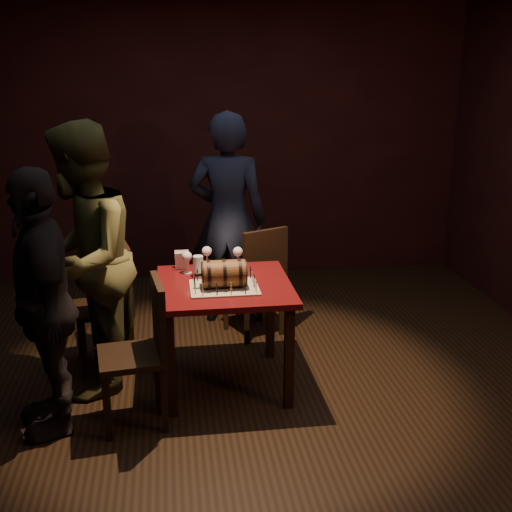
{
  "coord_description": "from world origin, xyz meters",
  "views": [
    {
      "loc": [
        -0.54,
        -3.98,
        2.21
      ],
      "look_at": [
        0.03,
        0.05,
        0.95
      ],
      "focal_mm": 45.0,
      "sensor_mm": 36.0,
      "label": 1
    }
  ],
  "objects_px": {
    "wine_glass_mid": "(207,252)",
    "pint_of_ale": "(198,267)",
    "wine_glass_right": "(238,253)",
    "wine_glass_left": "(187,257)",
    "barrel_cake": "(224,274)",
    "chair_back": "(259,276)",
    "chair_left_rear": "(114,297)",
    "person_left_front": "(43,303)",
    "pub_table": "(224,299)",
    "person_left_rear": "(83,261)",
    "chair_left_front": "(144,345)",
    "person_back": "(228,220)"
  },
  "relations": [
    {
      "from": "pint_of_ale",
      "to": "barrel_cake",
      "type": "bearing_deg",
      "value": -59.67
    },
    {
      "from": "wine_glass_left",
      "to": "person_back",
      "type": "xyz_separation_m",
      "value": [
        0.38,
        0.91,
        0.04
      ]
    },
    {
      "from": "wine_glass_right",
      "to": "person_back",
      "type": "xyz_separation_m",
      "value": [
        0.01,
        0.84,
        0.04
      ]
    },
    {
      "from": "wine_glass_mid",
      "to": "pint_of_ale",
      "type": "distance_m",
      "value": 0.21
    },
    {
      "from": "chair_left_rear",
      "to": "wine_glass_left",
      "type": "bearing_deg",
      "value": -19.87
    },
    {
      "from": "wine_glass_right",
      "to": "wine_glass_left",
      "type": "bearing_deg",
      "value": -169.83
    },
    {
      "from": "wine_glass_mid",
      "to": "wine_glass_right",
      "type": "distance_m",
      "value": 0.22
    },
    {
      "from": "person_left_rear",
      "to": "wine_glass_right",
      "type": "bearing_deg",
      "value": 111.06
    },
    {
      "from": "person_back",
      "to": "pub_table",
      "type": "bearing_deg",
      "value": 96.87
    },
    {
      "from": "wine_glass_left",
      "to": "chair_left_rear",
      "type": "height_order",
      "value": "chair_left_rear"
    },
    {
      "from": "barrel_cake",
      "to": "wine_glass_left",
      "type": "bearing_deg",
      "value": 123.35
    },
    {
      "from": "chair_back",
      "to": "chair_left_rear",
      "type": "xyz_separation_m",
      "value": [
        -1.13,
        -0.33,
        0.0
      ]
    },
    {
      "from": "wine_glass_mid",
      "to": "person_left_front",
      "type": "distance_m",
      "value": 1.27
    },
    {
      "from": "wine_glass_mid",
      "to": "wine_glass_right",
      "type": "relative_size",
      "value": 1.0
    },
    {
      "from": "wine_glass_left",
      "to": "person_left_rear",
      "type": "distance_m",
      "value": 0.71
    },
    {
      "from": "wine_glass_left",
      "to": "person_left_front",
      "type": "relative_size",
      "value": 0.1
    },
    {
      "from": "pub_table",
      "to": "person_back",
      "type": "height_order",
      "value": "person_back"
    },
    {
      "from": "wine_glass_right",
      "to": "chair_left_rear",
      "type": "distance_m",
      "value": 0.98
    },
    {
      "from": "chair_back",
      "to": "chair_left_front",
      "type": "height_order",
      "value": "same"
    },
    {
      "from": "pub_table",
      "to": "pint_of_ale",
      "type": "xyz_separation_m",
      "value": [
        -0.16,
        0.17,
        0.18
      ]
    },
    {
      "from": "person_left_rear",
      "to": "wine_glass_mid",
      "type": "bearing_deg",
      "value": 116.85
    },
    {
      "from": "chair_back",
      "to": "person_back",
      "type": "bearing_deg",
      "value": 119.0
    },
    {
      "from": "wine_glass_left",
      "to": "pint_of_ale",
      "type": "relative_size",
      "value": 1.07
    },
    {
      "from": "chair_back",
      "to": "person_left_rear",
      "type": "relative_size",
      "value": 0.51
    },
    {
      "from": "chair_back",
      "to": "chair_left_front",
      "type": "bearing_deg",
      "value": -126.65
    },
    {
      "from": "wine_glass_mid",
      "to": "person_back",
      "type": "height_order",
      "value": "person_back"
    },
    {
      "from": "chair_back",
      "to": "chair_left_front",
      "type": "xyz_separation_m",
      "value": [
        -0.89,
        -1.19,
        0.0
      ]
    },
    {
      "from": "chair_left_rear",
      "to": "person_back",
      "type": "bearing_deg",
      "value": 37.65
    },
    {
      "from": "chair_left_rear",
      "to": "person_back",
      "type": "distance_m",
      "value": 1.23
    },
    {
      "from": "pint_of_ale",
      "to": "person_left_rear",
      "type": "relative_size",
      "value": 0.08
    },
    {
      "from": "chair_left_rear",
      "to": "wine_glass_mid",
      "type": "bearing_deg",
      "value": -7.15
    },
    {
      "from": "pint_of_ale",
      "to": "person_left_front",
      "type": "height_order",
      "value": "person_left_front"
    },
    {
      "from": "wine_glass_right",
      "to": "person_left_front",
      "type": "distance_m",
      "value": 1.43
    },
    {
      "from": "person_left_front",
      "to": "chair_left_front",
      "type": "bearing_deg",
      "value": 73.43
    },
    {
      "from": "pub_table",
      "to": "chair_back",
      "type": "xyz_separation_m",
      "value": [
        0.35,
        0.78,
        -0.12
      ]
    },
    {
      "from": "person_back",
      "to": "wine_glass_left",
      "type": "bearing_deg",
      "value": 81.1
    },
    {
      "from": "pint_of_ale",
      "to": "chair_back",
      "type": "distance_m",
      "value": 0.86
    },
    {
      "from": "chair_left_front",
      "to": "barrel_cake",
      "type": "bearing_deg",
      "value": 30.64
    },
    {
      "from": "chair_left_rear",
      "to": "chair_left_front",
      "type": "distance_m",
      "value": 0.89
    },
    {
      "from": "pint_of_ale",
      "to": "chair_left_rear",
      "type": "height_order",
      "value": "chair_left_rear"
    },
    {
      "from": "pub_table",
      "to": "wine_glass_right",
      "type": "distance_m",
      "value": 0.41
    },
    {
      "from": "wine_glass_right",
      "to": "person_left_rear",
      "type": "relative_size",
      "value": 0.09
    },
    {
      "from": "barrel_cake",
      "to": "chair_left_rear",
      "type": "distance_m",
      "value": 1.0
    },
    {
      "from": "pub_table",
      "to": "wine_glass_right",
      "type": "relative_size",
      "value": 5.59
    },
    {
      "from": "person_left_rear",
      "to": "pint_of_ale",
      "type": "bearing_deg",
      "value": 104.78
    },
    {
      "from": "chair_left_rear",
      "to": "person_left_front",
      "type": "relative_size",
      "value": 0.57
    },
    {
      "from": "person_left_front",
      "to": "pint_of_ale",
      "type": "bearing_deg",
      "value": 105.7
    },
    {
      "from": "wine_glass_right",
      "to": "person_back",
      "type": "bearing_deg",
      "value": 89.21
    },
    {
      "from": "barrel_cake",
      "to": "wine_glass_left",
      "type": "xyz_separation_m",
      "value": [
        -0.23,
        0.35,
        0.01
      ]
    },
    {
      "from": "pint_of_ale",
      "to": "person_left_front",
      "type": "bearing_deg",
      "value": -149.41
    }
  ]
}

